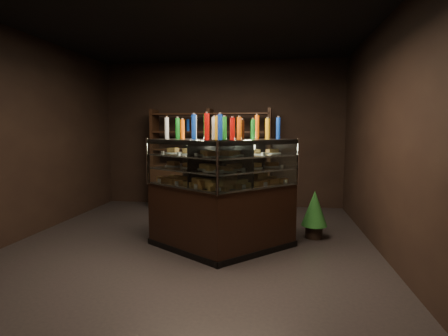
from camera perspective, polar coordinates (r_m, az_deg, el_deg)
The scene contains 7 objects.
ground at distance 5.14m, azimuth -4.88°, elevation -11.80°, with size 5.00×5.00×0.00m, color black.
room_shell at distance 4.90m, azimuth -5.09°, elevation 10.32°, with size 5.02×5.02×3.01m.
display_case at distance 4.66m, azimuth -0.49°, elevation -7.37°, with size 2.07×1.44×1.48m.
food_display at distance 4.55m, azimuth -0.50°, elevation 0.09°, with size 1.69×0.98×0.45m.
bottles_top at distance 4.53m, azimuth -0.50°, elevation 6.48°, with size 1.51×0.84×0.30m.
potted_conifer at distance 5.32m, azimuth 14.57°, elevation -6.25°, with size 0.37×0.37×0.80m.
back_shelving at distance 6.99m, azimuth -2.23°, elevation -1.86°, with size 2.40×0.51×2.00m.
Camera 1 is at (1.15, -4.75, 1.59)m, focal length 28.00 mm.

